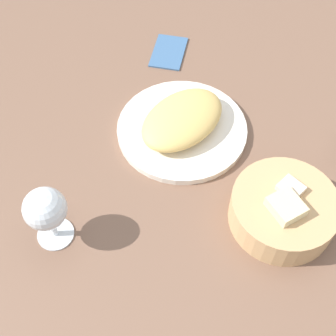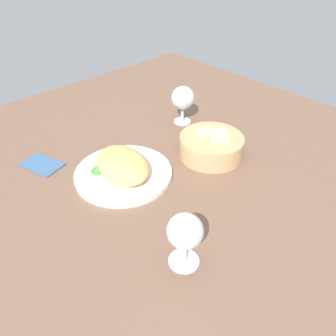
# 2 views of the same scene
# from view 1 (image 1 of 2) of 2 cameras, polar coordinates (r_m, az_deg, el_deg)

# --- Properties ---
(ground_plane) EXTENTS (1.40, 1.40, 0.02)m
(ground_plane) POSITION_cam_1_polar(r_m,az_deg,el_deg) (0.86, 5.17, -1.01)
(ground_plane) COLOR brown
(plate) EXTENTS (0.26, 0.26, 0.01)m
(plate) POSITION_cam_1_polar(r_m,az_deg,el_deg) (0.91, 1.74, 4.83)
(plate) COLOR white
(plate) RESTS_ON ground_plane
(omelette) EXTENTS (0.21, 0.17, 0.05)m
(omelette) POSITION_cam_1_polar(r_m,az_deg,el_deg) (0.89, 1.79, 6.07)
(omelette) COLOR #DDB563
(omelette) RESTS_ON plate
(lettuce_garnish) EXTENTS (0.04, 0.04, 0.02)m
(lettuce_garnish) POSITION_cam_1_polar(r_m,az_deg,el_deg) (0.94, 0.57, 8.46)
(lettuce_garnish) COLOR #388733
(lettuce_garnish) RESTS_ON plate
(bread_basket) EXTENTS (0.18, 0.18, 0.08)m
(bread_basket) POSITION_cam_1_polar(r_m,az_deg,el_deg) (0.80, 14.07, -5.05)
(bread_basket) COLOR tan
(bread_basket) RESTS_ON ground_plane
(wine_glass_near) EXTENTS (0.07, 0.07, 0.12)m
(wine_glass_near) POSITION_cam_1_polar(r_m,az_deg,el_deg) (0.74, -14.91, -5.13)
(wine_glass_near) COLOR silver
(wine_glass_near) RESTS_ON ground_plane
(folded_napkin) EXTENTS (0.13, 0.10, 0.01)m
(folded_napkin) POSITION_cam_1_polar(r_m,az_deg,el_deg) (1.07, 0.08, 14.26)
(folded_napkin) COLOR #3B608A
(folded_napkin) RESTS_ON ground_plane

